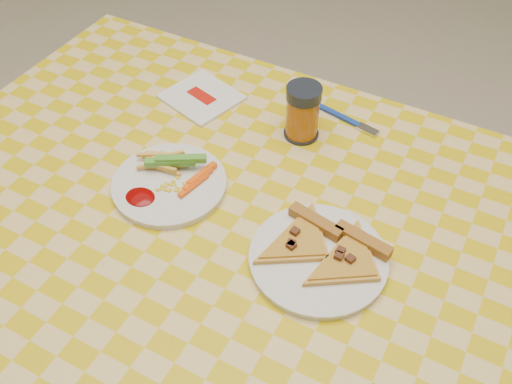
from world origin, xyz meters
TOP-DOWN VIEW (x-y plane):
  - table at (0.00, 0.00)m, footprint 1.28×0.88m
  - plate_left at (-0.15, 0.00)m, footprint 0.24×0.24m
  - plate_right at (0.16, -0.02)m, footprint 0.25×0.25m
  - fries_veggies at (-0.16, 0.02)m, footprint 0.17×0.15m
  - pizza_slices at (0.16, -0.01)m, footprint 0.24×0.21m
  - drink_glass at (0.00, 0.25)m, footprint 0.07×0.07m
  - napkin at (-0.24, 0.25)m, footprint 0.18×0.17m
  - fork at (0.07, 0.33)m, footprint 0.14×0.05m

SIDE VIEW (x-z plane):
  - table at x=0.00m, z-range 0.30..1.06m
  - napkin at x=-0.24m, z-range 0.76..0.76m
  - fork at x=0.07m, z-range 0.76..0.76m
  - plate_left at x=-0.15m, z-range 0.76..0.77m
  - plate_right at x=0.16m, z-range 0.76..0.77m
  - pizza_slices at x=0.16m, z-range 0.76..0.79m
  - fries_veggies at x=-0.16m, z-range 0.76..0.80m
  - drink_glass at x=0.00m, z-range 0.75..0.87m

